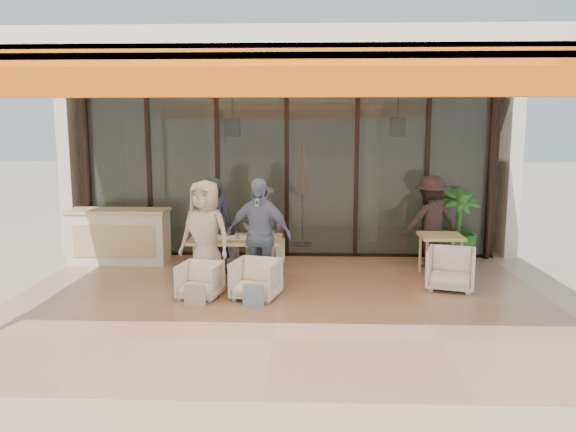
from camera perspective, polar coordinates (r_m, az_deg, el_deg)
name	(u,v)px	position (r m, az deg, el deg)	size (l,w,h in m)	color
ground	(279,303)	(8.30, -0.92, -8.84)	(70.00, 70.00, 0.00)	#C6B293
terrace_floor	(279,303)	(8.30, -0.92, -8.80)	(8.00, 6.00, 0.01)	tan
terrace_structure	(277,73)	(7.67, -1.09, 14.30)	(8.00, 6.00, 3.40)	silver
glass_storefront	(287,176)	(10.94, -0.13, 4.04)	(8.08, 0.10, 3.20)	#9EADA3
interior_block	(291,141)	(13.22, 0.29, 7.62)	(9.05, 3.62, 3.52)	silver
host_counter	(119,236)	(10.97, -16.79, -1.97)	(1.85, 0.65, 1.04)	silver
dining_table	(235,241)	(9.29, -5.36, -2.57)	(1.50, 0.90, 0.93)	tan
chair_far_left	(220,250)	(10.34, -6.94, -3.49)	(0.62, 0.58, 0.64)	white
chair_far_right	(266,252)	(10.25, -2.28, -3.68)	(0.57, 0.54, 0.59)	white
chair_near_left	(200,279)	(8.53, -8.93, -6.33)	(0.59, 0.55, 0.61)	white
chair_near_right	(256,277)	(8.40, -3.26, -6.25)	(0.65, 0.61, 0.67)	white
diner_navy	(215,227)	(9.76, -7.45, -1.07)	(0.62, 0.41, 1.70)	#1A1E3A
diner_grey	(263,231)	(9.67, -2.52, -1.55)	(0.75, 0.59, 1.55)	slate
diner_cream	(205,235)	(8.88, -8.40, -1.96)	(0.85, 0.55, 1.74)	beige
diner_periwinkle	(259,235)	(8.76, -3.00, -1.91)	(1.04, 0.43, 1.77)	#758FC3
tote_bag_cream	(195,295)	(8.19, -9.44, -7.96)	(0.30, 0.10, 0.34)	silver
tote_bag_blue	(254,296)	(8.07, -3.52, -8.12)	(0.30, 0.10, 0.34)	#99BFD8
side_table	(441,241)	(9.86, 15.24, -2.47)	(0.70, 0.70, 0.74)	tan
side_chair	(451,267)	(9.21, 16.23, -5.02)	(0.72, 0.67, 0.74)	white
standing_woman	(431,222)	(10.47, 14.31, -0.62)	(1.09, 0.63, 1.69)	black
potted_palm	(457,226)	(10.93, 16.75, -1.00)	(0.81, 0.81, 1.44)	#1E5919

